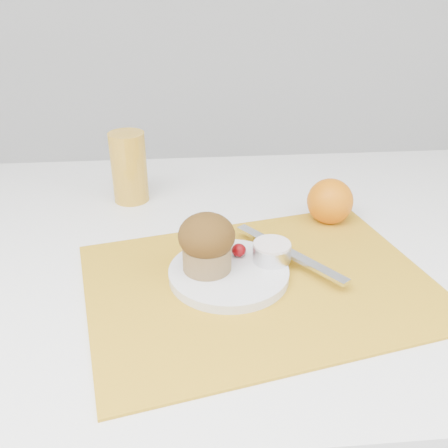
{
  "coord_description": "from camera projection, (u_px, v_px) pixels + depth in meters",
  "views": [
    {
      "loc": [
        -0.11,
        -0.66,
        1.17
      ],
      "look_at": [
        -0.05,
        0.02,
        0.8
      ],
      "focal_mm": 40.0,
      "sensor_mm": 36.0,
      "label": 1
    }
  ],
  "objects": [
    {
      "name": "ramekin",
      "position": [
        272.0,
        253.0,
        0.74
      ],
      "size": [
        0.06,
        0.06,
        0.02
      ],
      "primitive_type": "cylinder",
      "rotation": [
        0.0,
        0.0,
        -0.01
      ],
      "color": "silver",
      "rests_on": "plate"
    },
    {
      "name": "cream",
      "position": [
        272.0,
        245.0,
        0.73
      ],
      "size": [
        0.06,
        0.06,
        0.01
      ],
      "primitive_type": "cylinder",
      "rotation": [
        0.0,
        0.0,
        -0.08
      ],
      "color": "silver",
      "rests_on": "ramekin"
    },
    {
      "name": "orange",
      "position": [
        330.0,
        201.0,
        0.87
      ],
      "size": [
        0.08,
        0.08,
        0.08
      ],
      "primitive_type": "sphere",
      "color": "orange",
      "rests_on": "table"
    },
    {
      "name": "raspberry_near",
      "position": [
        239.0,
        250.0,
        0.75
      ],
      "size": [
        0.02,
        0.02,
        0.02
      ],
      "primitive_type": "ellipsoid",
      "color": "#520205",
      "rests_on": "plate"
    },
    {
      "name": "raspberry_far",
      "position": [
        262.0,
        252.0,
        0.75
      ],
      "size": [
        0.02,
        0.02,
        0.02
      ],
      "primitive_type": "ellipsoid",
      "color": "#58020E",
      "rests_on": "plate"
    },
    {
      "name": "muffin",
      "position": [
        207.0,
        242.0,
        0.71
      ],
      "size": [
        0.08,
        0.08,
        0.09
      ],
      "color": "olive",
      "rests_on": "plate"
    },
    {
      "name": "placemat",
      "position": [
        260.0,
        283.0,
        0.72
      ],
      "size": [
        0.55,
        0.45,
        0.0
      ],
      "primitive_type": "cube",
      "rotation": [
        0.0,
        0.0,
        0.21
      ],
      "color": "gold",
      "rests_on": "table"
    },
    {
      "name": "butter_knife",
      "position": [
        289.0,
        252.0,
        0.76
      ],
      "size": [
        0.14,
        0.18,
        0.01
      ],
      "primitive_type": "cube",
      "rotation": [
        0.0,
        0.0,
        -0.94
      ],
      "color": "silver",
      "rests_on": "plate"
    },
    {
      "name": "plate",
      "position": [
        229.0,
        273.0,
        0.73
      ],
      "size": [
        0.22,
        0.22,
        0.01
      ],
      "primitive_type": "cylinder",
      "rotation": [
        0.0,
        0.0,
        0.29
      ],
      "color": "silver",
      "rests_on": "placemat"
    },
    {
      "name": "juice_glass",
      "position": [
        129.0,
        167.0,
        0.94
      ],
      "size": [
        0.07,
        0.07,
        0.13
      ],
      "primitive_type": "cylinder",
      "rotation": [
        0.0,
        0.0,
        -0.03
      ],
      "color": "gold",
      "rests_on": "table"
    },
    {
      "name": "table",
      "position": [
        247.0,
        401.0,
        1.01
      ],
      "size": [
        1.2,
        0.8,
        0.75
      ],
      "primitive_type": "cube",
      "color": "white",
      "rests_on": "ground"
    }
  ]
}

